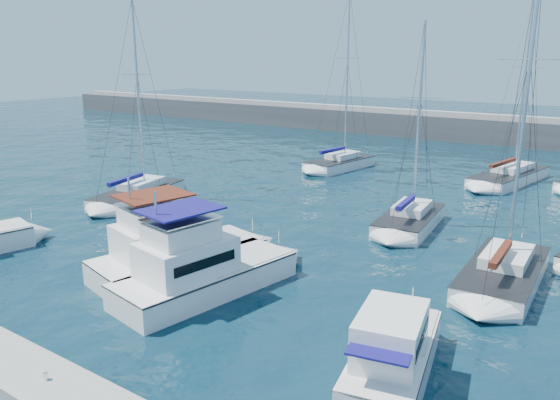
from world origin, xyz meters
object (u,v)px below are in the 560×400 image
Objects in this scene: motor_yacht_port_inner at (172,253)px; sailboat_back_a at (340,163)px; sailboat_mid_a at (138,194)px; sailboat_back_b at (509,177)px; motor_yacht_stbd_inner at (199,271)px; sailboat_mid_d at (504,273)px; motor_yacht_stbd_outer at (392,356)px; sailboat_mid_c at (409,220)px.

sailboat_back_a is at bearing 115.31° from motor_yacht_port_inner.
sailboat_back_a is (-5.56, 27.85, -0.58)m from motor_yacht_port_inner.
sailboat_back_b is at bearing 33.49° from sailboat_mid_a.
motor_yacht_stbd_inner is 0.54× the size of sailboat_mid_d.
sailboat_mid_d is at bearing 44.37° from motor_yacht_port_inner.
sailboat_back_b is at bearing 84.40° from motor_yacht_stbd_outer.
sailboat_mid_c is at bearing 97.94° from motor_yacht_stbd_outer.
sailboat_mid_d is 1.02× the size of sailboat_back_a.
sailboat_mid_d reaches higher than sailboat_mid_c.
motor_yacht_stbd_inner is 32.61m from sailboat_back_b.
motor_yacht_port_inner is at bearing -96.05° from sailboat_back_b.
sailboat_mid_c reaches higher than motor_yacht_stbd_outer.
sailboat_back_a reaches higher than sailboat_mid_c.
motor_yacht_stbd_outer is at bearing -49.57° from sailboat_back_a.
sailboat_mid_c is 0.83× the size of sailboat_back_b.
motor_yacht_stbd_outer is 0.40× the size of sailboat_mid_d.
sailboat_mid_a is 20.06m from sailboat_mid_c.
motor_yacht_port_inner is at bearing 157.33° from motor_yacht_stbd_outer.
motor_yacht_stbd_inner is at bearing 159.96° from motor_yacht_stbd_outer.
sailboat_mid_a reaches higher than sailboat_mid_c.
sailboat_mid_a is 0.95× the size of sailboat_back_b.
sailboat_back_b is at bearing 76.29° from sailboat_mid_c.
motor_yacht_port_inner is 0.55× the size of sailboat_mid_d.
motor_yacht_stbd_inner is at bearing -64.79° from sailboat_back_a.
motor_yacht_stbd_inner is 17.93m from sailboat_mid_a.
sailboat_back_b is (9.29, 30.93, -0.62)m from motor_yacht_port_inner.
motor_yacht_stbd_inner is 1.35× the size of motor_yacht_stbd_outer.
motor_yacht_stbd_outer is 35.49m from sailboat_back_a.
motor_yacht_stbd_inner is 14.58m from sailboat_mid_d.
sailboat_mid_c is (19.35, 5.28, -0.01)m from sailboat_mid_a.
sailboat_mid_d is at bearing -13.31° from sailboat_mid_a.
sailboat_mid_c is 9.06m from sailboat_mid_d.
sailboat_mid_a is (-12.35, 8.65, -0.61)m from motor_yacht_port_inner.
motor_yacht_stbd_outer is at bearing -76.39° from sailboat_mid_c.
motor_yacht_stbd_inner is 10.23m from motor_yacht_stbd_outer.
sailboat_back_b reaches higher than motor_yacht_port_inner.
motor_yacht_stbd_outer is 0.41× the size of sailboat_back_a.
motor_yacht_stbd_inner is at bearing -111.94° from sailboat_mid_c.
motor_yacht_port_inner is 1.35× the size of motor_yacht_stbd_outer.
sailboat_mid_a is 0.88× the size of sailboat_mid_d.
sailboat_back_a is (-12.55, 13.92, 0.04)m from sailboat_mid_c.
sailboat_back_a is (6.79, 19.20, 0.03)m from sailboat_mid_a.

